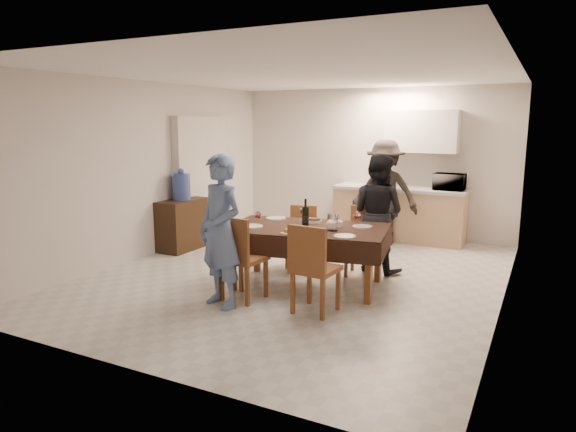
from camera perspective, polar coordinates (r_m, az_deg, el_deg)
name	(u,v)px	position (r m, az deg, el deg)	size (l,w,h in m)	color
floor	(299,275)	(6.87, 1.26, -6.59)	(5.00, 6.00, 0.02)	beige
ceiling	(300,73)	(6.59, 1.36, 15.56)	(5.00, 6.00, 0.02)	white
wall_back	(372,162)	(9.39, 9.33, 5.96)	(5.00, 0.02, 2.60)	beige
wall_front	(131,215)	(4.14, -17.03, 0.06)	(5.00, 0.02, 2.60)	beige
wall_left	(150,170)	(8.01, -15.09, 4.99)	(0.02, 6.00, 2.60)	beige
wall_right	(511,189)	(5.97, 23.50, 2.72)	(0.02, 6.00, 2.60)	beige
stub_partition	(203,179)	(8.91, -9.46, 4.11)	(0.15, 1.40, 2.10)	beige
kitchen_base_cabinet	(398,215)	(9.03, 12.17, 0.12)	(2.20, 0.60, 0.86)	tan
kitchen_worktop	(399,189)	(8.96, 12.28, 2.98)	(2.24, 0.64, 0.05)	#B2B2AD
upper_cabinet	(422,131)	(8.95, 14.63, 9.08)	(1.20, 0.34, 0.70)	white
dining_table	(307,230)	(6.26, 2.16, -1.54)	(2.08, 1.43, 0.75)	black
chair_near_left	(239,250)	(5.77, -5.46, -3.77)	(0.48, 0.48, 0.53)	brown
chair_near_right	(312,260)	(5.36, 2.73, -4.92)	(0.48, 0.48, 0.52)	brown
chair_far_left	(298,232)	(7.08, 1.13, -1.75)	(0.46, 0.46, 0.46)	brown
chair_far_right	(360,236)	(6.73, 8.02, -2.17)	(0.45, 0.45, 0.49)	brown
console	(183,224)	(8.33, -11.60, -0.93)	(0.43, 0.86, 0.80)	black
water_jug	(181,187)	(8.24, -11.75, 3.22)	(0.28, 0.28, 0.42)	#3E58AE
wine_bottle	(305,212)	(6.29, 1.95, 0.41)	(0.08, 0.08, 0.34)	black
water_pitcher	(333,222)	(6.05, 4.98, -0.67)	(0.13, 0.13, 0.20)	white
savoury_tart	(301,232)	(5.87, 1.49, -1.76)	(0.40, 0.30, 0.05)	gold
salad_bowl	(336,224)	(6.29, 5.33, -0.89)	(0.17, 0.17, 0.07)	silver
mushroom_dish	(313,221)	(6.52, 2.80, -0.59)	(0.21, 0.21, 0.04)	silver
wine_glass_a	(258,219)	(6.27, -3.37, -0.33)	(0.08, 0.08, 0.19)	white
wine_glass_b	(357,219)	(6.26, 7.71, -0.36)	(0.09, 0.09, 0.20)	white
wine_glass_c	(303,214)	(6.58, 1.69, 0.24)	(0.09, 0.09, 0.20)	white
plate_near_left	(252,226)	(6.27, -3.98, -1.15)	(0.26, 0.26, 0.02)	silver
plate_near_right	(345,236)	(5.75, 6.33, -2.25)	(0.25, 0.25, 0.01)	silver
plate_far_left	(276,218)	(6.78, -1.37, -0.24)	(0.26, 0.26, 0.02)	silver
plate_far_right	(362,227)	(6.31, 8.27, -1.17)	(0.24, 0.24, 0.01)	silver
microwave	(450,182)	(8.77, 17.51, 3.64)	(0.49, 0.33, 0.27)	white
person_near	(221,231)	(5.60, -7.50, -1.69)	(0.61, 0.40, 1.69)	#5C77A7
person_far	(377,213)	(7.02, 9.87, 0.31)	(0.77, 0.60, 1.59)	black
person_kitchen	(384,193)	(8.56, 10.66, 2.56)	(1.11, 0.64, 1.73)	black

